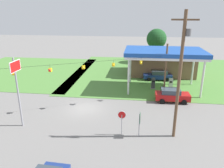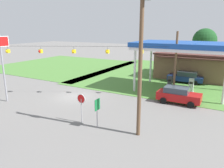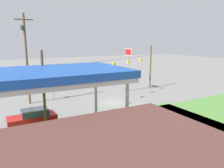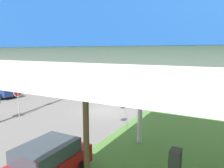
{
  "view_description": "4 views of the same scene",
  "coord_description": "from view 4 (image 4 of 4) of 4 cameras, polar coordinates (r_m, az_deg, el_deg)",
  "views": [
    {
      "loc": [
        6.31,
        -23.9,
        11.39
      ],
      "look_at": [
        3.27,
        0.57,
        3.1
      ],
      "focal_mm": 35.0,
      "sensor_mm": 36.0,
      "label": 1
    },
    {
      "loc": [
        15.47,
        -18.95,
        7.72
      ],
      "look_at": [
        3.17,
        2.91,
        1.25
      ],
      "focal_mm": 35.0,
      "sensor_mm": 36.0,
      "label": 2
    },
    {
      "loc": [
        13.62,
        24.59,
        8.2
      ],
      "look_at": [
        1.66,
        2.54,
        3.17
      ],
      "focal_mm": 35.0,
      "sensor_mm": 36.0,
      "label": 3
    },
    {
      "loc": [
        16.67,
        9.85,
        5.49
      ],
      "look_at": [
        2.44,
        2.06,
        2.98
      ],
      "focal_mm": 35.0,
      "sensor_mm": 36.0,
      "label": 4
    }
  ],
  "objects": [
    {
      "name": "stop_sign_overhead",
      "position": [
        26.58,
        -5.21,
        7.64
      ],
      "size": [
        0.22,
        1.82,
        7.2
      ],
      "color": "gray",
      "rests_on": "ground"
    },
    {
      "name": "gas_station_canopy",
      "position": [
        6.88,
        15.31,
        8.98
      ],
      "size": [
        11.34,
        7.19,
        6.06
      ],
      "color": "silver",
      "rests_on": "ground"
    },
    {
      "name": "car_at_pumps_front",
      "position": [
        9.76,
        -17.42,
        -19.63
      ],
      "size": [
        4.44,
        2.15,
        1.74
      ],
      "rotation": [
        0.0,
        0.0,
        0.01
      ],
      "color": "#AD1414",
      "rests_on": "ground"
    },
    {
      "name": "ground_plane",
      "position": [
        20.12,
        -1.84,
        -7.05
      ],
      "size": [
        160.0,
        160.0,
        0.0
      ],
      "primitive_type": "plane",
      "color": "slate"
    },
    {
      "name": "stop_sign_roadside",
      "position": [
        19.58,
        -23.36,
        -2.76
      ],
      "size": [
        0.8,
        0.08,
        2.5
      ],
      "rotation": [
        0.0,
        0.0,
        3.14
      ],
      "color": "#99999E",
      "rests_on": "ground"
    },
    {
      "name": "signal_span_gantry",
      "position": [
        19.42,
        -1.94,
        4.75
      ],
      "size": [
        20.11,
        10.24,
        7.39
      ],
      "color": "brown",
      "rests_on": "ground"
    },
    {
      "name": "car_on_crossroad",
      "position": [
        28.72,
        -27.0,
        -1.27
      ],
      "size": [
        2.27,
        4.12,
        1.86
      ],
      "rotation": [
        0.0,
        0.0,
        1.52
      ],
      "color": "navy",
      "rests_on": "ground"
    }
  ]
}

